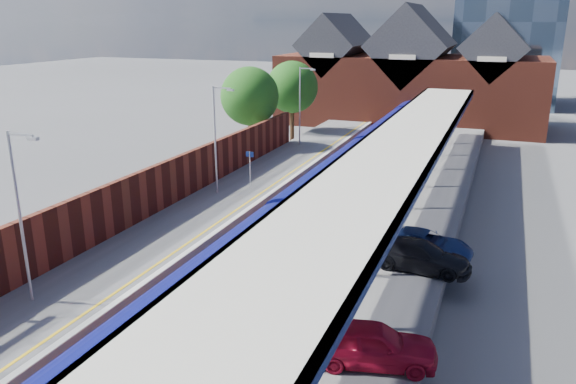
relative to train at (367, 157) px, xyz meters
name	(u,v)px	position (x,y,z in m)	size (l,w,h in m)	color
ground	(344,185)	(-1.49, -0.85, -2.12)	(240.00, 240.00, 0.00)	#5B5B5E
ballast_bed	(299,229)	(-1.49, -10.85, -2.09)	(6.00, 76.00, 0.06)	#473D33
rails	(299,228)	(-1.49, -10.85, -2.00)	(4.51, 76.00, 0.14)	slate
left_platform	(217,211)	(-6.99, -10.85, -1.62)	(5.00, 76.00, 1.00)	#565659
right_platform	(400,235)	(4.51, -10.85, -1.62)	(6.00, 76.00, 1.00)	#565659
coping_left	(251,207)	(-4.64, -10.85, -1.10)	(0.30, 76.00, 0.05)	silver
coping_right	(351,220)	(1.66, -10.85, -1.10)	(0.30, 76.00, 0.05)	silver
yellow_line	(242,206)	(-5.24, -10.85, -1.12)	(0.14, 76.00, 0.01)	yellow
train	(367,157)	(0.00, 0.00, 0.00)	(2.89, 65.91, 3.45)	#0D105D
canopy	(402,144)	(3.99, -8.90, 3.13)	(4.50, 52.00, 4.48)	navy
lamp_post_b	(21,208)	(-7.86, -24.85, 2.87)	(1.48, 0.18, 7.00)	#A5A8AA
lamp_post_c	(217,133)	(-7.86, -8.85, 2.87)	(1.48, 0.18, 7.00)	#A5A8AA
lamp_post_d	(301,101)	(-7.86, 7.15, 2.87)	(1.48, 0.18, 7.00)	#A5A8AA
platform_sign	(250,163)	(-6.49, -6.85, 0.57)	(0.55, 0.08, 2.50)	#A5A8AA
brick_wall	(114,207)	(-9.59, -17.32, 0.33)	(0.35, 50.00, 3.86)	maroon
station_building	(410,78)	(-1.49, 27.14, 3.33)	(30.00, 12.12, 13.78)	maroon
tree_near	(251,98)	(-11.84, 5.05, 3.23)	(5.20, 5.20, 8.10)	#382314
tree_far	(293,89)	(-10.84, 13.05, 3.23)	(5.20, 5.20, 8.10)	#382314
parked_car_red	(371,344)	(5.91, -24.20, -0.39)	(1.74, 4.31, 1.47)	#A70D28
parked_car_dark	(420,255)	(6.29, -16.12, -0.45)	(1.89, 4.64, 1.35)	black
parked_car_blue	(423,244)	(6.24, -14.61, -0.47)	(2.15, 4.67, 1.30)	navy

